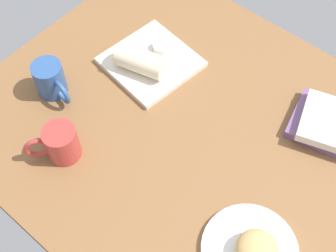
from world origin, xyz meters
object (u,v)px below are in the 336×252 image
(round_plate, at_px, (250,250))
(breakfast_wrap, at_px, (141,61))
(sauce_cup, at_px, (162,47))
(second_mug, at_px, (51,80))
(scone_pastry, at_px, (257,250))
(coffee_mug, at_px, (60,143))
(square_plate, at_px, (151,62))

(round_plate, bearing_deg, breakfast_wrap, -23.37)
(sauce_cup, xyz_separation_m, second_mug, (0.13, 0.29, 0.02))
(scone_pastry, bearing_deg, coffee_mug, 10.23)
(round_plate, bearing_deg, scone_pastry, 174.78)
(scone_pastry, relative_size, second_mug, 0.71)
(scone_pastry, relative_size, coffee_mug, 0.79)
(round_plate, xyz_separation_m, breakfast_wrap, (0.51, -0.22, 0.04))
(scone_pastry, xyz_separation_m, square_plate, (0.53, -0.26, -0.03))
(square_plate, xyz_separation_m, second_mug, (0.14, 0.24, 0.04))
(coffee_mug, height_order, second_mug, second_mug)
(scone_pastry, height_order, square_plate, scone_pastry)
(round_plate, bearing_deg, second_mug, -2.00)
(sauce_cup, xyz_separation_m, coffee_mug, (-0.03, 0.41, 0.02))
(breakfast_wrap, height_order, coffee_mug, coffee_mug)
(square_plate, height_order, coffee_mug, coffee_mug)
(coffee_mug, distance_m, second_mug, 0.20)
(scone_pastry, distance_m, coffee_mug, 0.51)
(scone_pastry, height_order, sauce_cup, scone_pastry)
(round_plate, xyz_separation_m, coffee_mug, (0.49, 0.09, 0.04))
(scone_pastry, bearing_deg, sauce_cup, -30.61)
(square_plate, xyz_separation_m, sauce_cup, (0.00, -0.05, 0.02))
(second_mug, bearing_deg, scone_pastry, 177.93)
(breakfast_wrap, distance_m, second_mug, 0.24)
(square_plate, distance_m, second_mug, 0.28)
(round_plate, height_order, square_plate, square_plate)
(round_plate, relative_size, breakfast_wrap, 1.56)
(square_plate, distance_m, breakfast_wrap, 0.06)
(coffee_mug, xyz_separation_m, second_mug, (0.16, -0.12, 0.00))
(round_plate, height_order, scone_pastry, scone_pastry)
(round_plate, relative_size, coffee_mug, 1.81)
(round_plate, distance_m, square_plate, 0.58)
(square_plate, relative_size, breakfast_wrap, 1.66)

